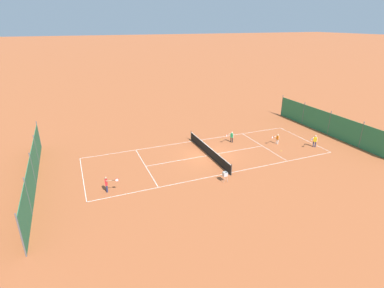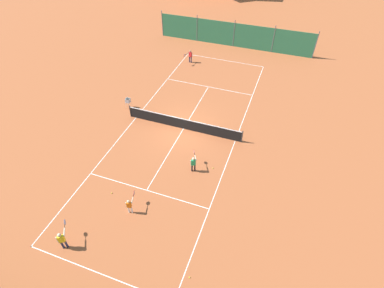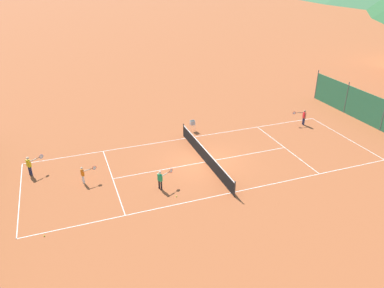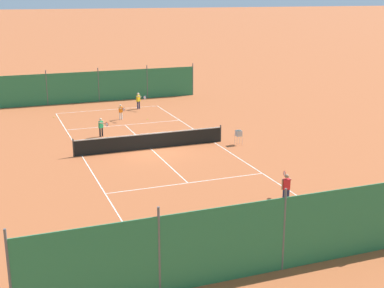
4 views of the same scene
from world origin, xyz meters
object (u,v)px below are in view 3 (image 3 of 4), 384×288
Objects in this scene: player_far_baseline at (30,164)px; player_near_baseline at (83,173)px; tennis_ball_by_net_right at (176,196)px; ball_hopper at (192,123)px; player_far_service at (304,116)px; tennis_ball_by_net_left at (94,167)px; tennis_ball_alley_right at (44,236)px; tennis_net at (205,156)px; player_near_service at (161,178)px.

player_far_baseline is 3.83m from player_near_baseline.
ball_hopper is (-8.66, 4.22, 0.62)m from tennis_ball_by_net_right.
tennis_ball_by_net_left is (1.28, -17.60, -0.73)m from player_far_service.
player_near_baseline is 1.27× the size of ball_hopper.
player_far_baseline is 19.99× the size of tennis_ball_by_net_right.
player_far_baseline reaches higher than tennis_ball_alley_right.
tennis_net reaches higher than ball_hopper.
player_near_baseline reaches higher than ball_hopper.
player_near_service is 1.09× the size of player_near_baseline.
tennis_net is 10.31× the size of ball_hopper.
player_near_baseline is 6.08m from tennis_ball_by_net_right.
player_far_baseline reaches higher than tennis_net.
tennis_ball_by_net_left is (-1.78, 0.77, -0.63)m from player_near_baseline.
player_far_service reaches higher than tennis_ball_by_net_left.
tennis_ball_by_net_left and tennis_ball_alley_right have the same top height.
player_near_baseline is at bearing -91.08° from tennis_net.
player_far_service reaches higher than tennis_ball_alley_right.
tennis_ball_by_net_left is 9.04m from ball_hopper.
player_near_service reaches higher than tennis_ball_by_net_left.
player_far_baseline is 6.82m from tennis_ball_alley_right.
tennis_ball_by_net_right is (3.51, 4.92, -0.63)m from player_near_baseline.
tennis_ball_by_net_left is at bearing -141.90° from tennis_ball_by_net_right.
player_far_baseline is at bearing -125.31° from tennis_ball_by_net_right.
player_near_service is 1.38× the size of ball_hopper.
player_far_baseline is at bearing -101.78° from tennis_net.
player_far_service is at bearing 116.04° from tennis_ball_by_net_right.
player_near_service is 18.64× the size of tennis_ball_by_net_left.
player_far_baseline is at bearing -124.99° from player_near_baseline.
tennis_ball_by_net_left is 1.00× the size of tennis_ball_alley_right.
player_near_service is at bearing 40.79° from tennis_ball_by_net_left.
tennis_ball_alley_right is (6.32, -3.23, 0.00)m from tennis_ball_by_net_left.
tennis_ball_alley_right is (4.55, -2.46, -0.63)m from player_near_baseline.
tennis_ball_by_net_left is (0.42, 3.91, -0.73)m from player_far_baseline.
tennis_ball_by_net_right is at bearing 97.99° from tennis_ball_alley_right.
tennis_net is at bearing 75.29° from tennis_ball_by_net_left.
player_near_baseline is at bearing -23.52° from tennis_ball_by_net_left.
tennis_net is at bearing 88.92° from player_near_baseline.
player_near_service is 7.16m from tennis_ball_alley_right.
player_far_service is (-3.06, 18.37, 0.11)m from player_near_baseline.
player_near_service reaches higher than tennis_net.
player_near_baseline is 18.62m from player_far_service.
tennis_ball_by_net_right is at bearing 54.69° from player_far_baseline.
player_near_baseline is 17.08× the size of tennis_ball_by_net_right.
tennis_ball_by_net_right is at bearing -43.66° from tennis_net.
player_far_service is (-3.21, 10.25, 0.27)m from tennis_net.
player_far_service is 19.99× the size of tennis_ball_by_net_left.
player_near_baseline is 10.49m from ball_hopper.
tennis_ball_by_net_left is 1.00× the size of tennis_ball_by_net_right.
player_near_baseline is at bearing 55.01° from player_far_baseline.
player_near_service is at bearing -60.25° from tennis_net.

